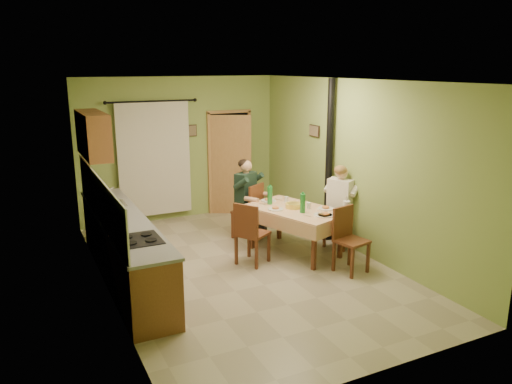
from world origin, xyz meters
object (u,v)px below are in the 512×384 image
dining_table (295,231)px  stove_flue (328,182)px  chair_far (248,222)px  chair_left (252,245)px  man_right (341,196)px  chair_near (350,253)px  man_far (247,190)px  chair_right (340,230)px

dining_table → stove_flue: bearing=4.1°
chair_far → stove_flue: 1.58m
chair_left → man_right: size_ratio=0.71×
dining_table → chair_near: 1.08m
stove_flue → chair_near: bearing=-110.6°
chair_far → dining_table: bearing=-101.7°
man_far → man_right: size_ratio=1.00×
chair_left → stove_flue: 1.91m
chair_near → man_far: man_far is taller
chair_right → chair_left: (-1.67, -0.03, -0.00)m
chair_right → chair_left: bearing=64.6°
chair_far → chair_near: size_ratio=1.02×
chair_near → chair_right: (0.50, 0.96, 0.00)m
man_far → man_right: same height
chair_right → man_far: size_ratio=0.71×
dining_table → chair_near: bearing=-90.5°
chair_far → man_far: size_ratio=0.72×
chair_near → man_right: 1.22m
chair_right → chair_near: bearing=126.1°
chair_near → chair_left: 1.50m
dining_table → chair_far: (-0.37, 1.04, -0.09)m
chair_far → stove_flue: bearing=-59.0°
chair_right → chair_far: bearing=21.5°
man_far → chair_right: bearing=-73.3°
man_far → man_right: bearing=-73.8°
stove_flue → dining_table: bearing=-156.5°
chair_left → man_right: man_right is taller
chair_right → man_far: man_far is taller
dining_table → man_far: 1.22m
chair_near → stove_flue: bearing=-123.1°
dining_table → chair_right: (0.85, -0.06, -0.09)m
chair_right → man_right: size_ratio=0.71×
chair_right → chair_left: chair_right is taller
man_right → chair_near: bearing=126.6°
chair_left → man_far: 1.36m
stove_flue → chair_left: bearing=-164.7°
dining_table → man_right: (0.84, -0.07, 0.50)m
chair_far → stove_flue: (1.24, -0.66, 0.73)m
chair_near → stove_flue: 1.67m
chair_far → chair_near: 2.18m
chair_left → stove_flue: (1.70, 0.47, 0.73)m
dining_table → chair_right: size_ratio=1.82×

